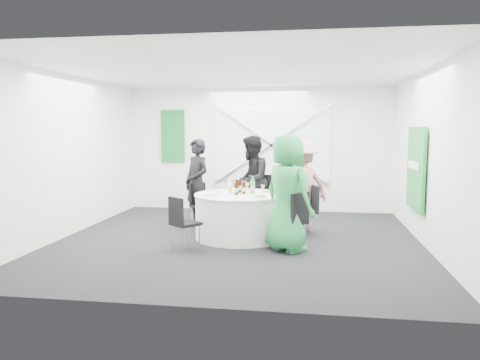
# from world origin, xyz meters

# --- Properties ---
(floor) EXTENTS (6.00, 6.00, 0.00)m
(floor) POSITION_xyz_m (0.00, 0.00, 0.00)
(floor) COLOR black
(floor) RESTS_ON ground
(ceiling) EXTENTS (6.00, 6.00, 0.00)m
(ceiling) POSITION_xyz_m (0.00, 0.00, 2.80)
(ceiling) COLOR white
(ceiling) RESTS_ON wall_back
(wall_back) EXTENTS (6.00, 0.00, 6.00)m
(wall_back) POSITION_xyz_m (0.00, 3.00, 1.40)
(wall_back) COLOR white
(wall_back) RESTS_ON floor
(wall_front) EXTENTS (6.00, 0.00, 6.00)m
(wall_front) POSITION_xyz_m (0.00, -3.00, 1.40)
(wall_front) COLOR white
(wall_front) RESTS_ON floor
(wall_left) EXTENTS (0.00, 6.00, 6.00)m
(wall_left) POSITION_xyz_m (-3.00, 0.00, 1.40)
(wall_left) COLOR white
(wall_left) RESTS_ON floor
(wall_right) EXTENTS (0.00, 6.00, 6.00)m
(wall_right) POSITION_xyz_m (3.00, 0.00, 1.40)
(wall_right) COLOR white
(wall_right) RESTS_ON floor
(window_panel) EXTENTS (2.60, 0.03, 1.60)m
(window_panel) POSITION_xyz_m (0.30, 2.96, 1.50)
(window_panel) COLOR silver
(window_panel) RESTS_ON wall_back
(window_brace_a) EXTENTS (2.63, 0.05, 1.84)m
(window_brace_a) POSITION_xyz_m (0.30, 2.92, 1.50)
(window_brace_a) COLOR silver
(window_brace_a) RESTS_ON window_panel
(window_brace_b) EXTENTS (2.63, 0.05, 1.84)m
(window_brace_b) POSITION_xyz_m (0.30, 2.92, 1.50)
(window_brace_b) COLOR silver
(window_brace_b) RESTS_ON window_panel
(green_banner) EXTENTS (0.55, 0.04, 1.20)m
(green_banner) POSITION_xyz_m (-2.00, 2.95, 1.70)
(green_banner) COLOR #136122
(green_banner) RESTS_ON wall_back
(green_sign) EXTENTS (0.05, 1.20, 1.40)m
(green_sign) POSITION_xyz_m (2.94, 0.60, 1.20)
(green_sign) COLOR #18882E
(green_sign) RESTS_ON wall_right
(banquet_table) EXTENTS (1.56, 1.56, 0.76)m
(banquet_table) POSITION_xyz_m (0.00, 0.20, 0.38)
(banquet_table) COLOR silver
(banquet_table) RESTS_ON floor
(chair_back) EXTENTS (0.51, 0.52, 0.97)m
(chair_back) POSITION_xyz_m (0.21, 1.39, 0.57)
(chair_back) COLOR black
(chair_back) RESTS_ON floor
(chair_back_left) EXTENTS (0.53, 0.53, 0.83)m
(chair_back_left) POSITION_xyz_m (-0.88, 0.99, 0.48)
(chair_back_left) COLOR black
(chair_back_left) RESTS_ON floor
(chair_back_right) EXTENTS (0.51, 0.51, 0.87)m
(chair_back_right) POSITION_xyz_m (1.16, 0.60, 0.51)
(chair_back_right) COLOR black
(chair_back_right) RESTS_ON floor
(chair_front_right) EXTENTS (0.58, 0.58, 0.91)m
(chair_front_right) POSITION_xyz_m (0.95, -0.56, 0.53)
(chair_front_right) COLOR black
(chair_front_right) RESTS_ON floor
(chair_front_left) EXTENTS (0.53, 0.53, 0.83)m
(chair_front_left) POSITION_xyz_m (-0.76, -0.75, 0.48)
(chair_front_left) COLOR black
(chair_front_left) RESTS_ON floor
(person_man_back_left) EXTENTS (0.72, 0.70, 1.68)m
(person_man_back_left) POSITION_xyz_m (-0.96, 1.04, 0.84)
(person_man_back_left) COLOR black
(person_man_back_left) RESTS_ON floor
(person_man_back) EXTENTS (0.50, 0.86, 1.74)m
(person_man_back) POSITION_xyz_m (0.05, 1.35, 0.87)
(person_man_back) COLOR black
(person_man_back) RESTS_ON floor
(person_woman_pink) EXTENTS (1.18, 1.01, 1.67)m
(person_woman_pink) POSITION_xyz_m (1.03, 0.87, 0.83)
(person_woman_pink) COLOR #C68085
(person_woman_pink) RESTS_ON floor
(person_woman_green) EXTENTS (1.04, 1.01, 1.80)m
(person_woman_green) POSITION_xyz_m (0.84, -0.54, 0.90)
(person_woman_green) COLOR green
(person_woman_green) RESTS_ON floor
(plate_back) EXTENTS (0.28, 0.28, 0.01)m
(plate_back) POSITION_xyz_m (0.02, 0.70, 0.77)
(plate_back) COLOR white
(plate_back) RESTS_ON banquet_table
(plate_back_left) EXTENTS (0.25, 0.25, 0.01)m
(plate_back_left) POSITION_xyz_m (-0.52, 0.42, 0.77)
(plate_back_left) COLOR white
(plate_back_left) RESTS_ON banquet_table
(plate_back_right) EXTENTS (0.29, 0.29, 0.04)m
(plate_back_right) POSITION_xyz_m (0.50, 0.42, 0.78)
(plate_back_right) COLOR white
(plate_back_right) RESTS_ON banquet_table
(plate_front_right) EXTENTS (0.25, 0.25, 0.04)m
(plate_front_right) POSITION_xyz_m (0.40, -0.16, 0.78)
(plate_front_right) COLOR white
(plate_front_right) RESTS_ON banquet_table
(plate_front_left) EXTENTS (0.29, 0.29, 0.01)m
(plate_front_left) POSITION_xyz_m (-0.44, -0.11, 0.77)
(plate_front_left) COLOR white
(plate_front_left) RESTS_ON banquet_table
(napkin) EXTENTS (0.18, 0.12, 0.05)m
(napkin) POSITION_xyz_m (-0.43, -0.15, 0.80)
(napkin) COLOR silver
(napkin) RESTS_ON plate_front_left
(beer_bottle_a) EXTENTS (0.06, 0.06, 0.25)m
(beer_bottle_a) POSITION_xyz_m (-0.06, 0.26, 0.85)
(beer_bottle_a) COLOR #351909
(beer_bottle_a) RESTS_ON banquet_table
(beer_bottle_b) EXTENTS (0.06, 0.06, 0.28)m
(beer_bottle_b) POSITION_xyz_m (-0.02, 0.37, 0.87)
(beer_bottle_b) COLOR #351909
(beer_bottle_b) RESTS_ON banquet_table
(beer_bottle_c) EXTENTS (0.06, 0.06, 0.26)m
(beer_bottle_c) POSITION_xyz_m (0.06, 0.22, 0.86)
(beer_bottle_c) COLOR #351909
(beer_bottle_c) RESTS_ON banquet_table
(beer_bottle_d) EXTENTS (0.06, 0.06, 0.26)m
(beer_bottle_d) POSITION_xyz_m (-0.05, 0.09, 0.86)
(beer_bottle_d) COLOR #351909
(beer_bottle_d) RESTS_ON banquet_table
(green_water_bottle) EXTENTS (0.08, 0.08, 0.31)m
(green_water_bottle) POSITION_xyz_m (0.21, 0.24, 0.88)
(green_water_bottle) COLOR green
(green_water_bottle) RESTS_ON banquet_table
(clear_water_bottle) EXTENTS (0.08, 0.08, 0.28)m
(clear_water_bottle) POSITION_xyz_m (-0.17, 0.15, 0.87)
(clear_water_bottle) COLOR white
(clear_water_bottle) RESTS_ON banquet_table
(wine_glass_a) EXTENTS (0.07, 0.07, 0.17)m
(wine_glass_a) POSITION_xyz_m (-0.37, 0.16, 0.88)
(wine_glass_a) COLOR white
(wine_glass_a) RESTS_ON banquet_table
(wine_glass_b) EXTENTS (0.07, 0.07, 0.17)m
(wine_glass_b) POSITION_xyz_m (-0.35, 0.40, 0.88)
(wine_glass_b) COLOR white
(wine_glass_b) RESTS_ON banquet_table
(wine_glass_c) EXTENTS (0.07, 0.07, 0.17)m
(wine_glass_c) POSITION_xyz_m (0.39, 0.16, 0.88)
(wine_glass_c) COLOR white
(wine_glass_c) RESTS_ON banquet_table
(wine_glass_d) EXTENTS (0.07, 0.07, 0.17)m
(wine_glass_d) POSITION_xyz_m (0.15, 0.57, 0.88)
(wine_glass_d) COLOR white
(wine_glass_d) RESTS_ON banquet_table
(fork_a) EXTENTS (0.11, 0.12, 0.01)m
(fork_a) POSITION_xyz_m (0.29, -0.30, 0.76)
(fork_a) COLOR silver
(fork_a) RESTS_ON banquet_table
(knife_a) EXTENTS (0.11, 0.12, 0.01)m
(knife_a) POSITION_xyz_m (0.52, -0.04, 0.76)
(knife_a) COLOR silver
(knife_a) RESTS_ON banquet_table
(fork_b) EXTENTS (0.08, 0.14, 0.01)m
(fork_b) POSITION_xyz_m (0.56, 0.31, 0.76)
(fork_b) COLOR silver
(fork_b) RESTS_ON banquet_table
(knife_b) EXTENTS (0.09, 0.14, 0.01)m
(knife_b) POSITION_xyz_m (0.39, 0.62, 0.76)
(knife_b) COLOR silver
(knife_b) RESTS_ON banquet_table
(fork_c) EXTENTS (0.10, 0.13, 0.01)m
(fork_c) POSITION_xyz_m (-0.37, 0.64, 0.76)
(fork_c) COLOR silver
(fork_c) RESTS_ON banquet_table
(knife_c) EXTENTS (0.08, 0.14, 0.01)m
(knife_c) POSITION_xyz_m (-0.57, 0.28, 0.76)
(knife_c) COLOR silver
(knife_c) RESTS_ON banquet_table
(fork_d) EXTENTS (0.15, 0.03, 0.01)m
(fork_d) POSITION_xyz_m (0.22, 0.73, 0.76)
(fork_d) COLOR silver
(fork_d) RESTS_ON banquet_table
(knife_d) EXTENTS (0.15, 0.02, 0.01)m
(knife_d) POSITION_xyz_m (-0.15, 0.76, 0.76)
(knife_d) COLOR silver
(knife_d) RESTS_ON banquet_table
(fork_e) EXTENTS (0.11, 0.12, 0.01)m
(fork_e) POSITION_xyz_m (-0.53, -0.03, 0.76)
(fork_e) COLOR silver
(fork_e) RESTS_ON banquet_table
(knife_e) EXTENTS (0.10, 0.13, 0.01)m
(knife_e) POSITION_xyz_m (-0.34, -0.27, 0.76)
(knife_e) COLOR silver
(knife_e) RESTS_ON banquet_table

